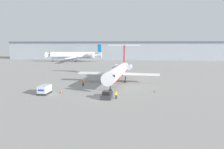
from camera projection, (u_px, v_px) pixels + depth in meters
The scene contains 10 objects.
ground_plane at pixel (105, 99), 44.68m from camera, with size 600.00×600.00×0.00m, color gray.
terminal_building at pixel (129, 50), 161.79m from camera, with size 180.00×16.80×13.15m.
airplane_main at pixel (118, 71), 63.14m from camera, with size 23.76×29.87×10.85m.
pushback_tug at pixel (107, 95), 45.31m from camera, with size 2.11×4.63×1.61m.
luggage_cart at pixel (45, 90), 48.83m from camera, with size 1.92×3.73×2.00m.
worker_near_tug at pixel (116, 95), 44.48m from camera, with size 0.40×0.24×1.62m.
worker_by_wing at pixel (83, 83), 58.23m from camera, with size 0.40×0.25×1.77m.
traffic_cone_left at pixel (61, 91), 50.12m from camera, with size 0.65×0.65×0.75m.
traffic_cone_right at pixel (155, 91), 50.98m from camera, with size 0.56×0.56×0.68m.
airplane_parked_far_left at pixel (74, 55), 138.68m from camera, with size 35.90×37.99×11.36m.
Camera 1 is at (6.67, -43.09, 11.06)m, focal length 35.00 mm.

